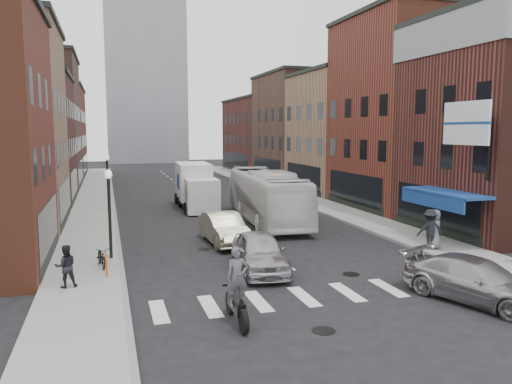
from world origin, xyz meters
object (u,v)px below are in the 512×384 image
(streetlamp_far, at_px, (107,172))
(transit_bus, at_px, (267,196))
(motorcycle_rider, at_px, (237,288))
(curb_car, at_px, (476,281))
(billboard_sign, at_px, (467,125))
(ped_right_a, at_px, (430,229))
(ped_right_c, at_px, (435,229))
(box_truck, at_px, (196,187))
(streetlamp_near, at_px, (109,197))
(ped_left_solo, at_px, (66,266))
(parked_bicycle, at_px, (102,256))
(sedan_left_near, at_px, (260,252))
(bike_rack, at_px, (107,265))
(sedan_left_far, at_px, (224,228))

(streetlamp_far, xyz_separation_m, transit_bus, (9.77, -6.62, -1.25))
(motorcycle_rider, distance_m, curb_car, 8.40)
(billboard_sign, relative_size, streetlamp_far, 0.90)
(ped_right_a, height_order, ped_right_c, ped_right_a)
(box_truck, distance_m, ped_right_c, 18.93)
(streetlamp_near, bearing_deg, transit_bus, 37.06)
(streetlamp_near, distance_m, ped_left_solo, 4.67)
(billboard_sign, relative_size, curb_car, 0.72)
(parked_bicycle, bearing_deg, transit_bus, 31.29)
(billboard_sign, height_order, motorcycle_rider, billboard_sign)
(billboard_sign, height_order, sedan_left_near, billboard_sign)
(transit_bus, bearing_deg, streetlamp_far, 150.00)
(billboard_sign, xyz_separation_m, parked_bicycle, (-16.38, 2.15, -5.55))
(bike_rack, height_order, ped_right_c, ped_right_c)
(motorcycle_rider, height_order, parked_bicycle, motorcycle_rider)
(transit_bus, bearing_deg, ped_right_c, -57.99)
(sedan_left_near, bearing_deg, streetlamp_far, 115.10)
(bike_rack, xyz_separation_m, box_truck, (6.55, 16.81, 1.10))
(streetlamp_far, distance_m, parked_bicycle, 15.53)
(streetlamp_near, distance_m, sedan_left_far, 6.39)
(sedan_left_far, distance_m, ped_left_solo, 9.40)
(box_truck, xyz_separation_m, transit_bus, (3.42, -6.73, 0.01))
(curb_car, height_order, ped_right_c, ped_right_c)
(streetlamp_far, bearing_deg, transit_bus, -34.10)
(sedan_left_far, xyz_separation_m, parked_bicycle, (-6.08, -3.35, -0.21))
(sedan_left_near, relative_size, ped_right_a, 2.47)
(streetlamp_far, distance_m, sedan_left_far, 13.45)
(billboard_sign, height_order, box_truck, billboard_sign)
(bike_rack, bearing_deg, transit_bus, 45.31)
(streetlamp_near, height_order, sedan_left_far, streetlamp_near)
(box_truck, xyz_separation_m, ped_right_c, (8.75, -16.78, -0.54))
(ped_right_a, bearing_deg, ped_left_solo, 18.04)
(sedan_left_near, bearing_deg, box_truck, 94.97)
(streetlamp_far, bearing_deg, billboard_sign, -47.59)
(box_truck, relative_size, transit_bus, 0.65)
(bike_rack, bearing_deg, ped_left_solo, -139.59)
(curb_car, distance_m, ped_right_c, 7.24)
(parked_bicycle, distance_m, ped_left_solo, 2.86)
(parked_bicycle, bearing_deg, box_truck, 57.06)
(transit_bus, relative_size, ped_right_a, 6.12)
(streetlamp_near, height_order, transit_bus, streetlamp_near)
(sedan_left_far, height_order, parked_bicycle, sedan_left_far)
(box_truck, height_order, ped_left_solo, box_truck)
(sedan_left_near, bearing_deg, curb_car, -37.29)
(curb_car, bearing_deg, motorcycle_rider, 155.97)
(billboard_sign, bearing_deg, box_truck, 118.69)
(motorcycle_rider, xyz_separation_m, parked_bicycle, (-3.98, 7.39, -0.54))
(box_truck, relative_size, curb_car, 1.51)
(curb_car, bearing_deg, ped_left_solo, 137.80)
(transit_bus, distance_m, ped_right_a, 11.28)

